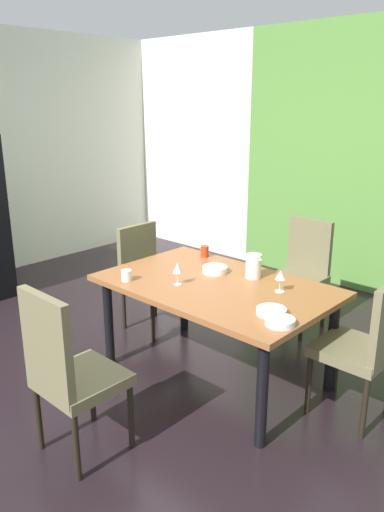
% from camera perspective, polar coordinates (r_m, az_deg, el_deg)
% --- Properties ---
extents(ground_plane, '(6.00, 5.70, 0.02)m').
position_cam_1_polar(ground_plane, '(4.00, -6.67, -12.59)').
color(ground_plane, black).
extents(back_panel_interior, '(2.00, 0.10, 2.77)m').
position_cam_1_polar(back_panel_interior, '(6.87, -0.06, 12.44)').
color(back_panel_interior, silver).
rests_on(back_panel_interior, ground_plane).
extents(dining_table, '(1.63, 1.04, 0.74)m').
position_cam_1_polar(dining_table, '(3.57, 2.71, -4.37)').
color(dining_table, '#94582F').
rests_on(dining_table, ground_plane).
extents(chair_head_near, '(0.44, 0.44, 1.03)m').
position_cam_1_polar(chair_head_near, '(2.90, -14.02, -12.45)').
color(chair_head_near, '#6C6546').
rests_on(chair_head_near, ground_plane).
extents(chair_head_far, '(0.44, 0.45, 0.97)m').
position_cam_1_polar(chair_head_far, '(4.56, 12.40, -1.44)').
color(chair_head_far, '#6C6546').
rests_on(chair_head_far, ground_plane).
extents(chair_left_far, '(0.45, 0.44, 0.93)m').
position_cam_1_polar(chair_left_far, '(4.45, -5.16, -1.76)').
color(chair_left_far, '#6C6546').
rests_on(chair_left_far, ground_plane).
extents(chair_right_far, '(0.44, 0.44, 0.96)m').
position_cam_1_polar(chair_right_far, '(3.34, 19.31, -9.31)').
color(chair_right_far, '#6C6546').
rests_on(chair_right_far, ground_plane).
extents(wine_glass_south, '(0.07, 0.07, 0.15)m').
position_cam_1_polar(wine_glass_south, '(3.39, 10.07, -2.27)').
color(wine_glass_south, silver).
rests_on(wine_glass_south, dining_table).
extents(wine_glass_rear, '(0.07, 0.07, 0.16)m').
position_cam_1_polar(wine_glass_rear, '(3.47, -1.67, -1.45)').
color(wine_glass_rear, silver).
rests_on(wine_glass_rear, dining_table).
extents(serving_bowl_right, '(0.19, 0.19, 0.05)m').
position_cam_1_polar(serving_bowl_right, '(3.75, 2.62, -1.55)').
color(serving_bowl_right, white).
rests_on(serving_bowl_right, dining_table).
extents(serving_bowl_east, '(0.18, 0.18, 0.04)m').
position_cam_1_polar(serving_bowl_east, '(2.94, 10.03, -7.38)').
color(serving_bowl_east, white).
rests_on(serving_bowl_east, dining_table).
extents(serving_bowl_center, '(0.18, 0.18, 0.04)m').
position_cam_1_polar(serving_bowl_center, '(3.07, 9.06, -6.26)').
color(serving_bowl_center, '#F6DEC7').
rests_on(serving_bowl_center, dining_table).
extents(cup_front, '(0.07, 0.07, 0.09)m').
position_cam_1_polar(cup_front, '(4.12, 1.45, 0.54)').
color(cup_front, red).
rests_on(cup_front, dining_table).
extents(cup_west, '(0.08, 0.08, 0.08)m').
position_cam_1_polar(cup_west, '(3.60, -7.49, -2.21)').
color(cup_west, silver).
rests_on(cup_west, dining_table).
extents(pitcher_near_shelf, '(0.13, 0.11, 0.18)m').
position_cam_1_polar(pitcher_near_shelf, '(3.64, 7.05, -1.13)').
color(pitcher_near_shelf, silver).
rests_on(pitcher_near_shelf, dining_table).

